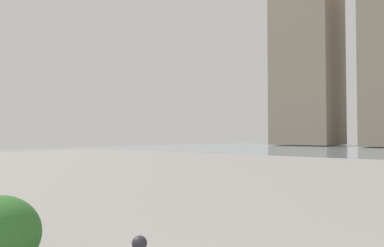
{
  "coord_description": "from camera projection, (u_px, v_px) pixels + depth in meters",
  "views": [
    {
      "loc": [
        -1.04,
        1.18,
        1.63
      ],
      "look_at": [
        6.47,
        -8.18,
        2.02
      ],
      "focal_mm": 34.36,
      "sensor_mm": 36.0,
      "label": 1
    }
  ],
  "objects": [
    {
      "name": "building_annex",
      "position": [
        307.0,
        53.0,
        65.97
      ],
      "size": [
        10.17,
        10.96,
        32.86
      ],
      "color": "gray",
      "rests_on": "ground"
    }
  ]
}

